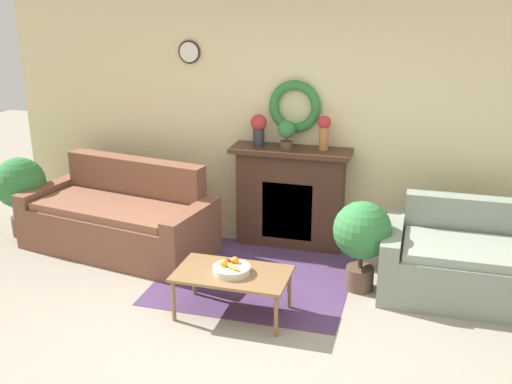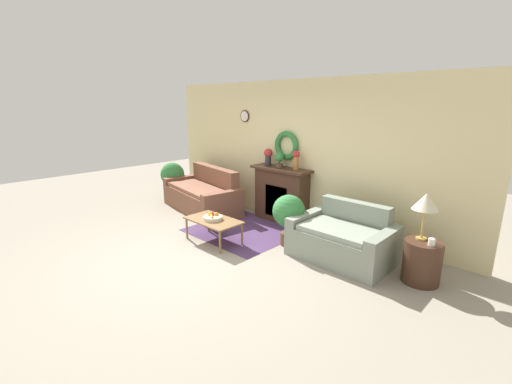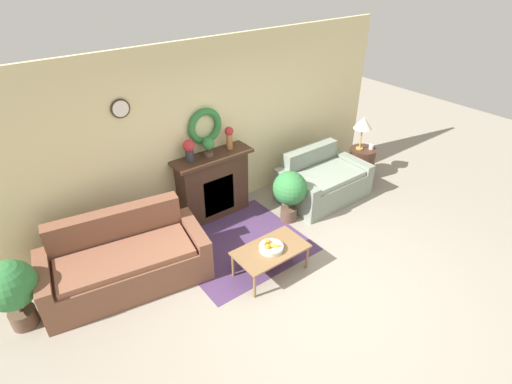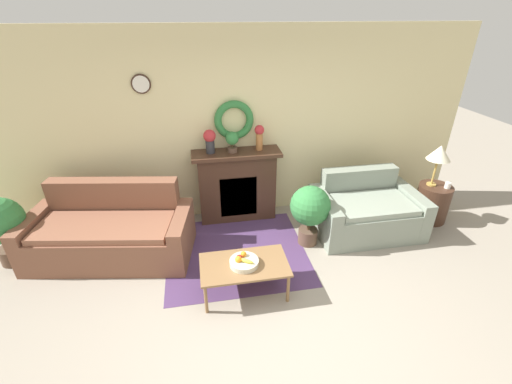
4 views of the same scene
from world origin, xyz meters
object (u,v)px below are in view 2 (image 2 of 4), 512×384
object	(u,v)px
potted_plant_floor_by_couch	(173,176)
vase_on_mantel_right	(296,159)
couch_left	(203,195)
table_lamp	(426,202)
fireplace	(281,194)
side_table_by_loveseat	(422,262)
vase_on_mantel_left	(268,156)
potted_plant_on_mantel	(279,158)
coffee_table	(213,222)
fruit_bowl	(213,217)
loveseat_right	(343,239)
potted_plant_floor_by_loveseat	(289,214)
mug	(432,242)

from	to	relation	value
potted_plant_floor_by_couch	vase_on_mantel_right	bearing A→B (deg)	9.84
couch_left	table_lamp	world-z (taller)	table_lamp
fireplace	side_table_by_loveseat	bearing A→B (deg)	-11.74
vase_on_mantel_left	potted_plant_on_mantel	bearing A→B (deg)	-3.76
coffee_table	fruit_bowl	distance (m)	0.08
loveseat_right	coffee_table	size ratio (longest dim) A/B	1.51
couch_left	potted_plant_floor_by_couch	distance (m)	1.25
side_table_by_loveseat	table_lamp	size ratio (longest dim) A/B	0.92
coffee_table	potted_plant_floor_by_loveseat	size ratio (longest dim) A/B	1.13
loveseat_right	fireplace	bearing A→B (deg)	159.42
fruit_bowl	potted_plant_floor_by_couch	bearing A→B (deg)	159.49
fireplace	mug	world-z (taller)	fireplace
table_lamp	mug	bearing A→B (deg)	-38.16
loveseat_right	side_table_by_loveseat	size ratio (longest dim) A/B	2.57
potted_plant_floor_by_loveseat	fruit_bowl	bearing A→B (deg)	-142.30
fruit_bowl	table_lamp	bearing A→B (deg)	19.82
mug	couch_left	bearing A→B (deg)	179.20
table_lamp	potted_plant_floor_by_couch	world-z (taller)	table_lamp
loveseat_right	potted_plant_floor_by_couch	distance (m)	4.70
fruit_bowl	vase_on_mantel_left	xyz separation A→B (m)	(-0.21, 1.61, 0.84)
fruit_bowl	potted_plant_floor_by_couch	size ratio (longest dim) A/B	0.35
couch_left	fruit_bowl	size ratio (longest dim) A/B	6.71
coffee_table	potted_plant_floor_by_loveseat	distance (m)	1.26
fireplace	potted_plant_floor_by_loveseat	bearing A→B (deg)	-44.57
fruit_bowl	potted_plant_on_mantel	bearing A→B (deg)	86.70
loveseat_right	potted_plant_on_mantel	world-z (taller)	potted_plant_on_mantel
couch_left	vase_on_mantel_right	size ratio (longest dim) A/B	5.98
loveseat_right	potted_plant_on_mantel	bearing A→B (deg)	160.36
loveseat_right	potted_plant_floor_by_couch	bearing A→B (deg)	178.93
couch_left	potted_plant_on_mantel	size ratio (longest dim) A/B	7.32
loveseat_right	potted_plant_on_mantel	size ratio (longest dim) A/B	4.98
fruit_bowl	loveseat_right	bearing A→B (deg)	26.42
couch_left	table_lamp	bearing A→B (deg)	10.47
loveseat_right	side_table_by_loveseat	distance (m)	1.11
couch_left	vase_on_mantel_right	bearing A→B (deg)	26.48
fireplace	potted_plant_on_mantel	world-z (taller)	potted_plant_on_mantel
potted_plant_floor_by_couch	potted_plant_floor_by_loveseat	xyz separation A→B (m)	(3.79, -0.28, -0.02)
loveseat_right	table_lamp	bearing A→B (deg)	6.65
fruit_bowl	vase_on_mantel_right	size ratio (longest dim) A/B	0.89
coffee_table	vase_on_mantel_right	bearing A→B (deg)	73.70
couch_left	vase_on_mantel_left	size ratio (longest dim) A/B	6.43
fireplace	vase_on_mantel_right	size ratio (longest dim) A/B	3.52
fireplace	mug	bearing A→B (deg)	-12.86
side_table_by_loveseat	table_lamp	bearing A→B (deg)	141.34
mug	vase_on_mantel_right	bearing A→B (deg)	165.46
loveseat_right	potted_plant_floor_by_loveseat	size ratio (longest dim) A/B	1.71
loveseat_right	table_lamp	world-z (taller)	table_lamp
couch_left	potted_plant_on_mantel	world-z (taller)	potted_plant_on_mantel
mug	potted_plant_on_mantel	xyz separation A→B (m)	(-3.02, 0.66, 0.64)
coffee_table	fruit_bowl	bearing A→B (deg)	-134.22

